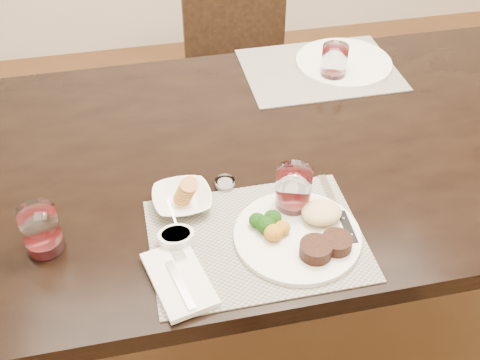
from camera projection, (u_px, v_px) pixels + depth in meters
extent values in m
plane|color=#4B2818|center=(298.00, 315.00, 2.06)|extent=(4.50, 4.50, 0.00)
cube|color=black|center=(315.00, 149.00, 1.59)|extent=(2.00, 1.00, 0.05)
cube|color=black|center=(2.00, 198.00, 2.00)|extent=(0.08, 0.08, 0.70)
cube|color=black|center=(244.00, 78.00, 2.41)|extent=(0.42, 0.42, 0.04)
cube|color=black|center=(210.00, 156.00, 2.39)|extent=(0.04, 0.04, 0.41)
cube|color=black|center=(297.00, 144.00, 2.45)|extent=(0.04, 0.04, 0.41)
cube|color=black|center=(196.00, 106.00, 2.66)|extent=(0.04, 0.04, 0.41)
cube|color=black|center=(274.00, 96.00, 2.71)|extent=(0.04, 0.04, 0.41)
cube|color=black|center=(234.00, 0.00, 2.38)|extent=(0.42, 0.04, 0.45)
cube|color=gray|center=(257.00, 240.00, 1.30)|extent=(0.46, 0.34, 0.00)
cube|color=gray|center=(320.00, 70.00, 1.84)|extent=(0.46, 0.34, 0.00)
cylinder|color=white|center=(297.00, 236.00, 1.30)|extent=(0.28, 0.28, 0.01)
cylinder|color=black|center=(316.00, 249.00, 1.24)|extent=(0.07, 0.07, 0.03)
cylinder|color=black|center=(337.00, 243.00, 1.26)|extent=(0.07, 0.07, 0.03)
ellipsoid|color=#D6BF80|center=(322.00, 212.00, 1.32)|extent=(0.09, 0.08, 0.04)
ellipsoid|color=#19470D|center=(266.00, 225.00, 1.29)|extent=(0.04, 0.04, 0.04)
ellipsoid|color=orange|center=(273.00, 232.00, 1.28)|extent=(0.04, 0.04, 0.03)
cube|color=white|center=(179.00, 279.00, 1.21)|extent=(0.14, 0.20, 0.01)
cube|color=white|center=(180.00, 285.00, 1.19)|extent=(0.04, 0.13, 0.01)
cube|color=white|center=(178.00, 252.00, 1.25)|extent=(0.03, 0.05, 0.00)
cube|color=white|center=(330.00, 195.00, 1.41)|extent=(0.02, 0.14, 0.00)
cube|color=black|center=(347.00, 228.00, 1.32)|extent=(0.02, 0.10, 0.01)
imported|color=white|center=(182.00, 200.00, 1.37)|extent=(0.14, 0.14, 0.03)
cylinder|color=#BB793A|center=(182.00, 192.00, 1.36)|extent=(0.04, 0.05, 0.04)
cylinder|color=white|center=(176.00, 239.00, 1.28)|extent=(0.08, 0.08, 0.03)
cylinder|color=#0D3B10|center=(176.00, 235.00, 1.28)|extent=(0.06, 0.06, 0.01)
cube|color=white|center=(172.00, 212.00, 1.30)|extent=(0.01, 0.05, 0.04)
cylinder|color=silver|center=(293.00, 190.00, 1.34)|extent=(0.08, 0.08, 0.11)
cylinder|color=#3C0508|center=(292.00, 204.00, 1.37)|extent=(0.07, 0.07, 0.03)
cylinder|color=white|center=(344.00, 62.00, 1.85)|extent=(0.29, 0.29, 0.01)
cylinder|color=silver|center=(334.00, 62.00, 1.77)|extent=(0.08, 0.08, 0.10)
cylinder|color=#3C0508|center=(333.00, 74.00, 1.79)|extent=(0.06, 0.06, 0.03)
cylinder|color=silver|center=(41.00, 230.00, 1.25)|extent=(0.08, 0.08, 0.11)
cylinder|color=#3C0508|center=(45.00, 243.00, 1.28)|extent=(0.07, 0.07, 0.03)
cylinder|color=silver|center=(225.00, 183.00, 1.43)|extent=(0.05, 0.05, 0.02)
cylinder|color=white|center=(225.00, 185.00, 1.43)|extent=(0.04, 0.04, 0.01)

